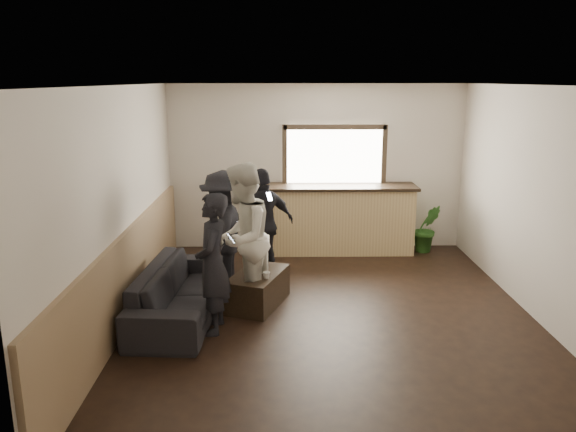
{
  "coord_description": "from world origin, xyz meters",
  "views": [
    {
      "loc": [
        -0.64,
        -6.48,
        2.87
      ],
      "look_at": [
        -0.53,
        0.4,
        1.18
      ],
      "focal_mm": 35.0,
      "sensor_mm": 36.0,
      "label": 1
    }
  ],
  "objects_px": {
    "coffee_table": "(258,289)",
    "person_b": "(242,238)",
    "person_a": "(213,264)",
    "person_d": "(263,224)",
    "potted_plant": "(427,228)",
    "bar_counter": "(335,215)",
    "person_c": "(223,232)",
    "cup_a": "(251,266)",
    "sofa": "(181,291)",
    "cup_b": "(266,275)"
  },
  "relations": [
    {
      "from": "coffee_table",
      "to": "person_d",
      "type": "relative_size",
      "value": 0.6
    },
    {
      "from": "bar_counter",
      "to": "person_a",
      "type": "xyz_separation_m",
      "value": [
        -1.7,
        -3.09,
        0.18
      ]
    },
    {
      "from": "cup_b",
      "to": "bar_counter",
      "type": "bearing_deg",
      "value": 66.37
    },
    {
      "from": "coffee_table",
      "to": "person_b",
      "type": "relative_size",
      "value": 0.52
    },
    {
      "from": "cup_a",
      "to": "person_d",
      "type": "xyz_separation_m",
      "value": [
        0.15,
        0.88,
        0.34
      ]
    },
    {
      "from": "potted_plant",
      "to": "person_a",
      "type": "height_order",
      "value": "person_a"
    },
    {
      "from": "person_d",
      "to": "person_b",
      "type": "bearing_deg",
      "value": 53.31
    },
    {
      "from": "person_b",
      "to": "person_a",
      "type": "bearing_deg",
      "value": -10.82
    },
    {
      "from": "coffee_table",
      "to": "potted_plant",
      "type": "relative_size",
      "value": 1.19
    },
    {
      "from": "person_a",
      "to": "potted_plant",
      "type": "bearing_deg",
      "value": 134.15
    },
    {
      "from": "cup_b",
      "to": "potted_plant",
      "type": "bearing_deg",
      "value": 42.83
    },
    {
      "from": "potted_plant",
      "to": "person_d",
      "type": "xyz_separation_m",
      "value": [
        -2.74,
        -1.23,
        0.41
      ]
    },
    {
      "from": "sofa",
      "to": "person_c",
      "type": "height_order",
      "value": "person_c"
    },
    {
      "from": "cup_b",
      "to": "person_b",
      "type": "height_order",
      "value": "person_b"
    },
    {
      "from": "bar_counter",
      "to": "person_c",
      "type": "xyz_separation_m",
      "value": [
        -1.7,
        -1.8,
        0.2
      ]
    },
    {
      "from": "coffee_table",
      "to": "potted_plant",
      "type": "height_order",
      "value": "potted_plant"
    },
    {
      "from": "person_a",
      "to": "person_d",
      "type": "bearing_deg",
      "value": 164.91
    },
    {
      "from": "sofa",
      "to": "cup_b",
      "type": "height_order",
      "value": "sofa"
    },
    {
      "from": "person_a",
      "to": "person_b",
      "type": "xyz_separation_m",
      "value": [
        0.3,
        0.63,
        0.12
      ]
    },
    {
      "from": "coffee_table",
      "to": "cup_a",
      "type": "relative_size",
      "value": 8.59
    },
    {
      "from": "sofa",
      "to": "person_d",
      "type": "relative_size",
      "value": 1.35
    },
    {
      "from": "person_c",
      "to": "bar_counter",
      "type": "bearing_deg",
      "value": 143.06
    },
    {
      "from": "person_d",
      "to": "person_a",
      "type": "bearing_deg",
      "value": 48.03
    },
    {
      "from": "bar_counter",
      "to": "coffee_table",
      "type": "height_order",
      "value": "bar_counter"
    },
    {
      "from": "cup_a",
      "to": "person_c",
      "type": "xyz_separation_m",
      "value": [
        -0.38,
        0.35,
        0.36
      ]
    },
    {
      "from": "cup_a",
      "to": "person_d",
      "type": "distance_m",
      "value": 0.96
    },
    {
      "from": "cup_b",
      "to": "potted_plant",
      "type": "height_order",
      "value": "potted_plant"
    },
    {
      "from": "cup_a",
      "to": "person_a",
      "type": "bearing_deg",
      "value": -112.27
    },
    {
      "from": "potted_plant",
      "to": "person_b",
      "type": "bearing_deg",
      "value": -140.88
    },
    {
      "from": "coffee_table",
      "to": "person_a",
      "type": "relative_size",
      "value": 0.59
    },
    {
      "from": "cup_a",
      "to": "person_c",
      "type": "relative_size",
      "value": 0.07
    },
    {
      "from": "potted_plant",
      "to": "person_d",
      "type": "height_order",
      "value": "person_d"
    },
    {
      "from": "person_c",
      "to": "potted_plant",
      "type": "bearing_deg",
      "value": 124.65
    },
    {
      "from": "cup_a",
      "to": "person_d",
      "type": "relative_size",
      "value": 0.07
    },
    {
      "from": "coffee_table",
      "to": "person_b",
      "type": "height_order",
      "value": "person_b"
    },
    {
      "from": "cup_a",
      "to": "person_b",
      "type": "bearing_deg",
      "value": -105.19
    },
    {
      "from": "potted_plant",
      "to": "person_a",
      "type": "relative_size",
      "value": 0.5
    },
    {
      "from": "person_a",
      "to": "person_d",
      "type": "distance_m",
      "value": 1.89
    },
    {
      "from": "person_a",
      "to": "coffee_table",
      "type": "bearing_deg",
      "value": 148.87
    },
    {
      "from": "cup_b",
      "to": "person_d",
      "type": "xyz_separation_m",
      "value": [
        -0.07,
        1.25,
        0.34
      ]
    },
    {
      "from": "bar_counter",
      "to": "potted_plant",
      "type": "relative_size",
      "value": 3.29
    },
    {
      "from": "bar_counter",
      "to": "potted_plant",
      "type": "xyz_separation_m",
      "value": [
        1.57,
        -0.05,
        -0.23
      ]
    },
    {
      "from": "potted_plant",
      "to": "person_c",
      "type": "xyz_separation_m",
      "value": [
        -3.27,
        -1.75,
        0.43
      ]
    },
    {
      "from": "bar_counter",
      "to": "person_d",
      "type": "height_order",
      "value": "bar_counter"
    },
    {
      "from": "person_a",
      "to": "person_d",
      "type": "xyz_separation_m",
      "value": [
        0.53,
        1.81,
        -0.0
      ]
    },
    {
      "from": "potted_plant",
      "to": "person_a",
      "type": "distance_m",
      "value": 4.48
    },
    {
      "from": "bar_counter",
      "to": "coffee_table",
      "type": "xyz_separation_m",
      "value": [
        -1.22,
        -2.33,
        -0.42
      ]
    },
    {
      "from": "bar_counter",
      "to": "potted_plant",
      "type": "height_order",
      "value": "bar_counter"
    },
    {
      "from": "coffee_table",
      "to": "person_c",
      "type": "relative_size",
      "value": 0.58
    },
    {
      "from": "bar_counter",
      "to": "cup_b",
      "type": "distance_m",
      "value": 2.76
    }
  ]
}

